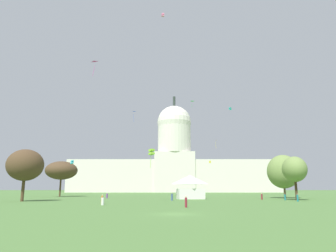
# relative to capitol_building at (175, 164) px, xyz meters

# --- Properties ---
(ground_plane) EXTENTS (800.00, 800.00, 0.00)m
(ground_plane) POSITION_rel_capitol_building_xyz_m (-3.55, -170.73, -18.93)
(ground_plane) COLOR #4C7538
(capitol_building) EXTENTS (140.50, 23.42, 66.49)m
(capitol_building) POSITION_rel_capitol_building_xyz_m (0.00, 0.00, 0.00)
(capitol_building) COLOR silver
(capitol_building) RESTS_ON ground_plane
(event_tent) EXTENTS (7.75, 5.98, 6.15)m
(event_tent) POSITION_rel_capitol_building_xyz_m (1.55, -124.45, -15.80)
(event_tent) COLOR white
(event_tent) RESTS_ON ground_plane
(tree_west_mid) EXTENTS (11.41, 10.63, 11.69)m
(tree_west_mid) POSITION_rel_capitol_building_xyz_m (-40.28, -103.10, -10.32)
(tree_west_mid) COLOR #4C3823
(tree_west_mid) RESTS_ON ground_plane
(tree_east_far) EXTENTS (6.69, 7.83, 10.23)m
(tree_east_far) POSITION_rel_capitol_building_xyz_m (25.79, -133.10, -11.74)
(tree_east_far) COLOR #42301E
(tree_east_far) RESTS_ON ground_plane
(tree_west_far) EXTENTS (9.61, 9.53, 11.23)m
(tree_west_far) POSITION_rel_capitol_building_xyz_m (-35.75, -138.87, -11.18)
(tree_west_far) COLOR #4C3823
(tree_west_far) RESTS_ON ground_plane
(tree_east_mid) EXTENTS (12.24, 12.30, 12.18)m
(tree_east_mid) POSITION_rel_capitol_building_xyz_m (28.59, -118.54, -11.51)
(tree_east_mid) COLOR brown
(tree_east_mid) RESTS_ON ground_plane
(person_denim_mid_center) EXTENTS (0.58, 0.58, 1.74)m
(person_denim_mid_center) POSITION_rel_capitol_building_xyz_m (-3.44, -134.02, -18.13)
(person_denim_mid_center) COLOR #3D5684
(person_denim_mid_center) RESTS_ON ground_plane
(person_orange_front_left) EXTENTS (0.51, 0.51, 1.68)m
(person_orange_front_left) POSITION_rel_capitol_building_xyz_m (-16.00, -150.57, -18.15)
(person_orange_front_left) COLOR orange
(person_orange_front_left) RESTS_ON ground_plane
(person_maroon_near_tent) EXTENTS (0.41, 0.41, 1.62)m
(person_maroon_near_tent) POSITION_rel_capitol_building_xyz_m (-1.68, -159.34, -18.18)
(person_maroon_near_tent) COLOR maroon
(person_maroon_near_tent) RESTS_ON ground_plane
(person_teal_mid_right) EXTENTS (0.51, 0.51, 1.62)m
(person_teal_mid_right) POSITION_rel_capitol_building_xyz_m (23.24, -139.54, -18.19)
(person_teal_mid_right) COLOR #1E757A
(person_teal_mid_right) RESTS_ON ground_plane
(person_white_near_tree_west) EXTENTS (0.65, 0.65, 1.44)m
(person_white_near_tree_west) POSITION_rel_capitol_building_xyz_m (-15.32, -153.32, -18.28)
(person_white_near_tree_west) COLOR silver
(person_white_near_tree_west) RESTS_ON ground_plane
(person_maroon_front_center) EXTENTS (0.44, 0.44, 1.61)m
(person_maroon_front_center) POSITION_rel_capitol_building_xyz_m (18.98, -128.58, -18.19)
(person_maroon_front_center) COLOR maroon
(person_maroon_front_center) RESTS_ON ground_plane
(person_purple_mid_left) EXTENTS (0.58, 0.58, 1.54)m
(person_purple_mid_left) POSITION_rel_capitol_building_xyz_m (-21.46, -118.81, -18.23)
(person_purple_mid_left) COLOR #703D93
(person_purple_mid_left) RESTS_ON ground_plane
(person_teal_deep_crowd) EXTENTS (0.50, 0.50, 1.56)m
(person_teal_deep_crowd) POSITION_rel_capitol_building_xyz_m (23.29, -132.40, -18.21)
(person_teal_deep_crowd) COLOR #1E757A
(person_teal_deep_crowd) RESTS_ON ground_plane
(kite_green_high) EXTENTS (1.70, 1.00, 2.62)m
(kite_green_high) POSITION_rel_capitol_building_xyz_m (6.62, -73.68, 21.85)
(kite_green_high) COLOR green
(kite_lime_low) EXTENTS (1.45, 1.46, 4.18)m
(kite_lime_low) POSITION_rel_capitol_building_xyz_m (-7.99, -139.07, -8.32)
(kite_lime_low) COLOR #8CD133
(kite_pink_high) EXTENTS (0.83, 0.82, 0.86)m
(kite_pink_high) POSITION_rel_capitol_building_xyz_m (-5.80, -129.17, 31.40)
(kite_pink_high) COLOR pink
(kite_magenta_high) EXTENTS (1.89, 1.18, 4.17)m
(kite_magenta_high) POSITION_rel_capitol_building_xyz_m (-25.16, -126.65, 18.19)
(kite_magenta_high) COLOR #D1339E
(kite_orange_mid) EXTENTS (1.08, 1.25, 3.83)m
(kite_orange_mid) POSITION_rel_capitol_building_xyz_m (20.19, -51.27, 7.29)
(kite_orange_mid) COLOR orange
(kite_cyan_low) EXTENTS (0.98, 0.96, 0.99)m
(kite_cyan_low) POSITION_rel_capitol_building_xyz_m (-30.66, -122.55, -9.14)
(kite_cyan_low) COLOR #33BCDB
(kite_blue_mid) EXTENTS (1.69, 1.29, 4.34)m
(kite_blue_mid) POSITION_rel_capitol_building_xyz_m (-18.18, -88.30, 13.55)
(kite_blue_mid) COLOR blue
(kite_turquoise_high) EXTENTS (1.44, 1.43, 1.28)m
(kite_turquoise_high) POSITION_rel_capitol_building_xyz_m (29.45, -47.30, 26.13)
(kite_turquoise_high) COLOR teal
(kite_yellow_low) EXTENTS (0.94, 0.46, 1.27)m
(kite_yellow_low) POSITION_rel_capitol_building_xyz_m (18.40, -42.11, -2.24)
(kite_yellow_low) COLOR yellow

